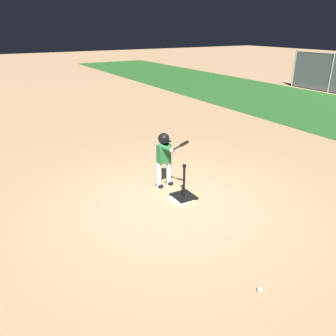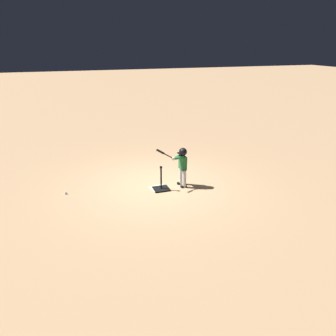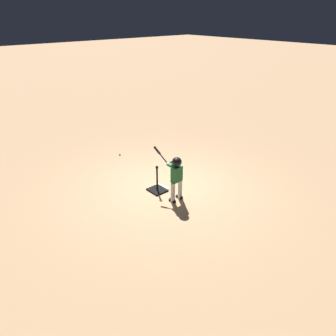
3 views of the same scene
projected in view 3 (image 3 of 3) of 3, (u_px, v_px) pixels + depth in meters
ground_plane at (164, 186)px, 9.23m from camera, size 90.00×90.00×0.00m
home_plate at (159, 189)px, 9.07m from camera, size 0.51×0.51×0.02m
batting_tee at (157, 188)px, 8.95m from camera, size 0.47×0.42×0.74m
batter_child at (176, 173)px, 8.24m from camera, size 0.96×0.38×1.28m
baseball at (120, 154)px, 11.18m from camera, size 0.07×0.07×0.07m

